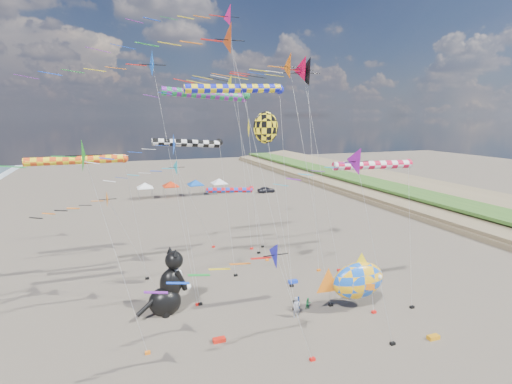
{
  "coord_description": "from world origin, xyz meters",
  "views": [
    {
      "loc": [
        -12.24,
        -19.59,
        16.19
      ],
      "look_at": [
        -0.56,
        12.0,
        9.71
      ],
      "focal_mm": 28.0,
      "sensor_mm": 36.0,
      "label": 1
    }
  ],
  "objects": [
    {
      "name": "delta_kite_10",
      "position": [
        -0.42,
        24.52,
        26.76
      ],
      "size": [
        13.4,
        2.67,
        28.38
      ],
      "color": "#F31672",
      "rests_on": "ground"
    },
    {
      "name": "delta_kite_2",
      "position": [
        -12.55,
        15.72,
        9.02
      ],
      "size": [
        8.25,
        1.57,
        10.22
      ],
      "color": "orange",
      "rests_on": "ground"
    },
    {
      "name": "kite_bag_2",
      "position": [
        9.29,
        0.99,
        0.15
      ],
      "size": [
        0.9,
        0.44,
        0.3
      ],
      "primitive_type": "cube",
      "color": "orange",
      "rests_on": "ground"
    },
    {
      "name": "delta_kite_9",
      "position": [
        -0.49,
        8.14,
        19.29
      ],
      "size": [
        12.05,
        2.07,
        20.68
      ],
      "color": "orange",
      "rests_on": "ground"
    },
    {
      "name": "angelfish_kite",
      "position": [
        0.03,
        11.75,
        15.06
      ],
      "size": [
        3.74,
        3.02,
        16.51
      ],
      "color": "yellow",
      "rests_on": "ground"
    },
    {
      "name": "kite_bag_0",
      "position": [
        -5.6,
        6.11,
        0.15
      ],
      "size": [
        0.9,
        0.44,
        0.3
      ],
      "primitive_type": "cube",
      "color": "red",
      "rests_on": "ground"
    },
    {
      "name": "child_green",
      "position": [
        2.81,
        8.35,
        0.51
      ],
      "size": [
        0.53,
        0.44,
        1.02
      ],
      "primitive_type": "imported",
      "rotation": [
        0.0,
        0.0,
        0.11
      ],
      "color": "#1D773C",
      "rests_on": "ground"
    },
    {
      "name": "tent_row",
      "position": [
        1.5,
        60.0,
        3.15
      ],
      "size": [
        19.2,
        4.2,
        3.8
      ],
      "color": "white",
      "rests_on": "ground"
    },
    {
      "name": "delta_kite_11",
      "position": [
        -5.9,
        26.82,
        10.06
      ],
      "size": [
        11.61,
        2.04,
        11.41
      ],
      "color": "#1DB1BF",
      "rests_on": "ground"
    },
    {
      "name": "windsock_0",
      "position": [
        6.77,
        5.39,
        12.43
      ],
      "size": [
        8.3,
        0.68,
        12.85
      ],
      "color": "red",
      "rests_on": "ground"
    },
    {
      "name": "fish_inflatable",
      "position": [
        6.56,
        6.81,
        2.65
      ],
      "size": [
        6.36,
        2.3,
        5.07
      ],
      "color": "blue",
      "rests_on": "ground"
    },
    {
      "name": "kite_bag_1",
      "position": [
        3.91,
        13.65,
        0.15
      ],
      "size": [
        0.9,
        0.44,
        0.3
      ],
      "primitive_type": "cube",
      "color": "blue",
      "rests_on": "ground"
    },
    {
      "name": "ground",
      "position": [
        0.0,
        0.0,
        0.0
      ],
      "size": [
        260.0,
        260.0,
        0.0
      ],
      "primitive_type": "plane",
      "color": "brown",
      "rests_on": "ground"
    },
    {
      "name": "delta_kite_7",
      "position": [
        -13.87,
        6.36,
        13.56
      ],
      "size": [
        10.53,
        2.31,
        15.01
      ],
      "color": "#1A891D",
      "rests_on": "ground"
    },
    {
      "name": "windsock_3",
      "position": [
        -14.67,
        19.55,
        12.18
      ],
      "size": [
        9.99,
        0.8,
        12.63
      ],
      "color": "#EA4713",
      "rests_on": "ground"
    },
    {
      "name": "delta_kite_5",
      "position": [
        2.36,
        1.42,
        13.06
      ],
      "size": [
        8.56,
        1.99,
        14.36
      ],
      "color": "#A616A8",
      "rests_on": "ground"
    },
    {
      "name": "delta_kite_0",
      "position": [
        -4.47,
        1.75,
        7.68
      ],
      "size": [
        10.03,
        1.79,
        8.96
      ],
      "color": "#1919C8",
      "rests_on": "ground"
    },
    {
      "name": "delta_kite_3",
      "position": [
        -8.63,
        12.24,
        13.68
      ],
      "size": [
        8.48,
        2.0,
        15.0
      ],
      "color": "blue",
      "rests_on": "ground"
    },
    {
      "name": "delta_kite_6",
      "position": [
        4.91,
        15.48,
        20.02
      ],
      "size": [
        13.2,
        3.05,
        21.77
      ],
      "color": "black",
      "rests_on": "ground"
    },
    {
      "name": "delta_kite_4",
      "position": [
        -0.83,
        20.23,
        18.99
      ],
      "size": [
        11.96,
        2.3,
        20.44
      ],
      "color": "#F5FF15",
      "rests_on": "ground"
    },
    {
      "name": "delta_kite_12",
      "position": [
        -9.63,
        12.25,
        19.71
      ],
      "size": [
        11.34,
        2.25,
        21.16
      ],
      "color": "blue",
      "rests_on": "ground"
    },
    {
      "name": "windsock_1",
      "position": [
        -1.77,
        12.92,
        18.29
      ],
      "size": [
        9.94,
        0.78,
        18.76
      ],
      "color": "#131BC1",
      "rests_on": "ground"
    },
    {
      "name": "cat_inflatable",
      "position": [
        -8.37,
        11.88,
        2.74
      ],
      "size": [
        4.52,
        3.38,
        5.48
      ],
      "primitive_type": null,
      "rotation": [
        0.0,
        0.0,
        0.38
      ],
      "color": "black",
      "rests_on": "ground"
    },
    {
      "name": "person_adult",
      "position": [
        1.24,
        7.4,
        0.87
      ],
      "size": [
        0.68,
        0.48,
        1.74
      ],
      "primitive_type": "imported",
      "rotation": [
        0.0,
        0.0,
        0.11
      ],
      "color": "gray",
      "rests_on": "ground"
    },
    {
      "name": "delta_kite_8",
      "position": [
        -3.53,
        8.53,
        21.37
      ],
      "size": [
        13.55,
        2.55,
        22.92
      ],
      "color": "#C6400F",
      "rests_on": "ground"
    },
    {
      "name": "parked_car",
      "position": [
        18.77,
        58.0,
        0.64
      ],
      "size": [
        3.87,
        1.77,
        1.29
      ],
      "primitive_type": "imported",
      "rotation": [
        0.0,
        0.0,
        1.64
      ],
      "color": "#26262D",
      "rests_on": "ground"
    },
    {
      "name": "windsock_2",
      "position": [
        -1.82,
        22.82,
        18.31
      ],
      "size": [
        10.84,
        0.96,
        18.84
      ],
      "color": "#188941",
      "rests_on": "ground"
    },
    {
      "name": "child_blue",
      "position": [
        2.09,
        8.77,
        0.54
      ],
      "size": [
        0.61,
        0.65,
        1.07
      ],
      "primitive_type": "imported",
      "rotation": [
        0.0,
        0.0,
        0.85
      ],
      "color": "#224296",
      "rests_on": "ground"
    },
    {
      "name": "windsock_5",
      "position": [
        -5.09,
        17.23,
        13.59
      ],
      "size": [
        7.9,
        0.7,
        14.04
      ],
      "color": "black",
      "rests_on": "ground"
    },
    {
      "name": "windsock_4",
      "position": [
        1.14,
        24.76,
        7.49
      ],
      "size": [
        7.2,
        0.64,
        7.87
      ],
      "color": "red",
      "rests_on": "ground"
    },
    {
      "name": "delta_kite_1",
      "position": [
        5.01,
        14.74,
        20.22
      ],
      "size": [
        13.81,
        2.61,
        21.8
      ],
      "color": "red",
      "rests_on": "ground"
    }
  ]
}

